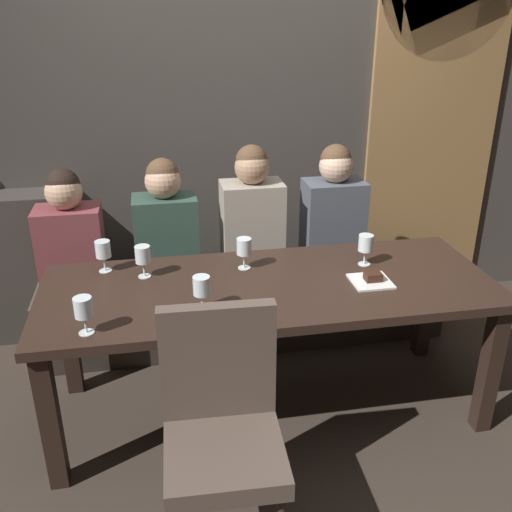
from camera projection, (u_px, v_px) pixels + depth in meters
The scene contains 18 objects.
ground at pixel (268, 407), 3.07m from camera, with size 9.00×9.00×0.00m, color #382D26.
back_wall_tiled at pixel (231, 89), 3.56m from camera, with size 6.00×0.12×3.00m, color #423D38.
arched_door at pixel (434, 107), 3.78m from camera, with size 0.90×0.05×2.55m.
dining_table at pixel (269, 300), 2.81m from camera, with size 2.20×0.84×0.74m.
banquette_bench at pixel (246, 307), 3.61m from camera, with size 2.50×0.44×0.45m.
chair_near_side at pixel (222, 418), 2.14m from camera, with size 0.46×0.46×0.98m.
diner_redhead at pixel (70, 236), 3.20m from camera, with size 0.36×0.24×0.73m.
diner_bearded at pixel (166, 228), 3.27m from camera, with size 0.36×0.24×0.76m.
diner_far_end at pixel (252, 217), 3.36m from camera, with size 0.36×0.24×0.81m.
diner_near_end at pixel (333, 213), 3.46m from camera, with size 0.36×0.24×0.79m.
wine_glass_end_left at pixel (83, 309), 2.31m from camera, with size 0.08×0.08×0.16m.
wine_glass_center_front at pixel (143, 256), 2.80m from camera, with size 0.08×0.08×0.16m.
wine_glass_end_right at pixel (366, 244), 2.93m from camera, with size 0.08×0.08×0.16m.
wine_glass_far_left at pixel (202, 287), 2.48m from camera, with size 0.08×0.08×0.16m.
wine_glass_near_right at pixel (244, 248), 2.89m from camera, with size 0.08×0.08×0.16m.
wine_glass_near_left at pixel (103, 251), 2.86m from camera, with size 0.08×0.08×0.16m.
dessert_plate at pixel (372, 280), 2.78m from camera, with size 0.19×0.19×0.05m.
folded_napkin at pixel (252, 320), 2.44m from camera, with size 0.11×0.10×0.01m, color silver.
Camera 1 is at (-0.52, -2.43, 1.98)m, focal length 40.03 mm.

